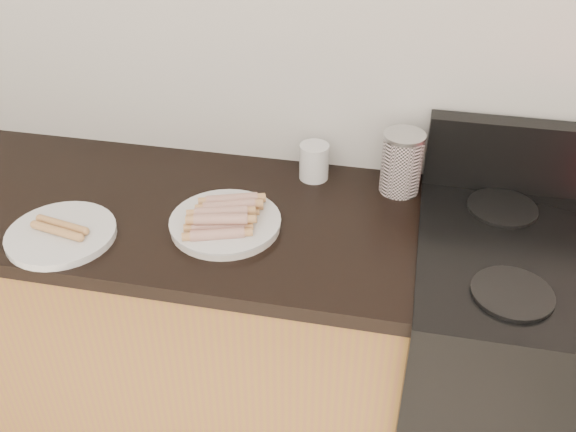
% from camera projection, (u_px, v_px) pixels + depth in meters
% --- Properties ---
extents(wall_back, '(4.00, 0.04, 2.60)m').
position_uv_depth(wall_back, '(286.00, 28.00, 1.68)').
color(wall_back, silver).
rests_on(wall_back, ground).
extents(cabinet_base, '(2.20, 0.59, 0.86)m').
position_uv_depth(cabinet_base, '(53.00, 313.00, 2.05)').
color(cabinet_base, olive).
rests_on(cabinet_base, floor).
extents(counter_slab, '(2.20, 0.62, 0.04)m').
position_uv_depth(counter_slab, '(19.00, 195.00, 1.79)').
color(counter_slab, black).
rests_on(counter_slab, cabinet_base).
extents(stove, '(0.76, 0.65, 0.91)m').
position_uv_depth(stove, '(538.00, 385.00, 1.78)').
color(stove, black).
rests_on(stove, floor).
extents(stove_panel, '(0.76, 0.06, 0.20)m').
position_uv_depth(stove_panel, '(573.00, 161.00, 1.69)').
color(stove_panel, black).
rests_on(stove_panel, stove).
extents(burner_near_left, '(0.18, 0.18, 0.01)m').
position_uv_depth(burner_near_left, '(512.00, 293.00, 1.40)').
color(burner_near_left, black).
rests_on(burner_near_left, stove).
extents(burner_far_left, '(0.18, 0.18, 0.01)m').
position_uv_depth(burner_far_left, '(502.00, 208.00, 1.68)').
color(burner_far_left, black).
rests_on(burner_far_left, stove).
extents(main_plate, '(0.35, 0.35, 0.02)m').
position_uv_depth(main_plate, '(225.00, 224.00, 1.63)').
color(main_plate, white).
rests_on(main_plate, counter_slab).
extents(side_plate, '(0.30, 0.30, 0.02)m').
position_uv_depth(side_plate, '(61.00, 234.00, 1.59)').
color(side_plate, white).
rests_on(side_plate, counter_slab).
extents(hotdog_pile, '(0.13, 0.21, 0.05)m').
position_uv_depth(hotdog_pile, '(225.00, 214.00, 1.61)').
color(hotdog_pile, brown).
rests_on(hotdog_pile, main_plate).
extents(plain_sausages, '(0.14, 0.07, 0.02)m').
position_uv_depth(plain_sausages, '(60.00, 228.00, 1.58)').
color(plain_sausages, '#B67344').
rests_on(plain_sausages, side_plate).
extents(canister, '(0.11, 0.11, 0.17)m').
position_uv_depth(canister, '(402.00, 163.00, 1.73)').
color(canister, silver).
rests_on(canister, counter_slab).
extents(mug, '(0.10, 0.10, 0.10)m').
position_uv_depth(mug, '(314.00, 162.00, 1.80)').
color(mug, white).
rests_on(mug, counter_slab).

